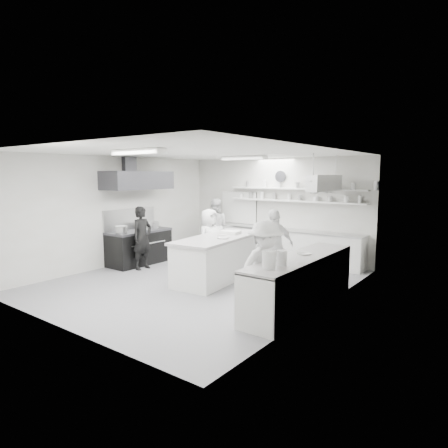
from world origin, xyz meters
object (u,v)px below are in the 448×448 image
Objects in this scene: back_counter at (278,244)px; right_counter at (300,283)px; cook_stove at (142,238)px; cook_back at (215,227)px; stove at (139,248)px; prep_island at (219,259)px.

back_counter is 1.52× the size of right_counter.
cook_back is at bearing -6.92° from cook_stove.
stove is 0.36× the size of back_counter.
cook_stove is 0.95× the size of cook_back.
back_counter is at bearing -36.17° from cook_stove.
stove is at bearing 35.26° from cook_back.
cook_back is (-4.35, 2.91, 0.41)m from right_counter.
cook_back reaches higher than right_counter.
cook_back reaches higher than cook_stove.
right_counter is 4.72m from cook_stove.
cook_stove is (-2.22, -0.45, 0.34)m from prep_island.
cook_stove is at bearing 177.12° from right_counter.
stove is 0.77m from cook_stove.
back_counter is 2.10m from cook_back.
stove is at bearing 173.48° from right_counter.
stove is 2.52m from cook_back.
back_counter is (2.90, 2.80, 0.01)m from stove.
stove is 2.78m from prep_island.
cook_stove is at bearing -33.35° from stove.
prep_island is (-2.47, 0.68, 0.02)m from right_counter.
back_counter is at bearing 160.08° from cook_back.
right_counter is at bearing -6.52° from stove.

